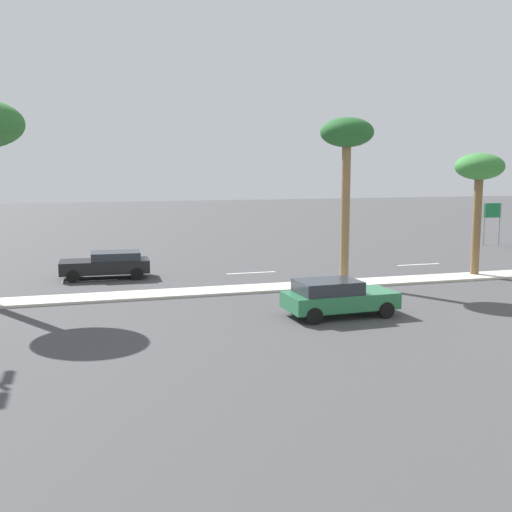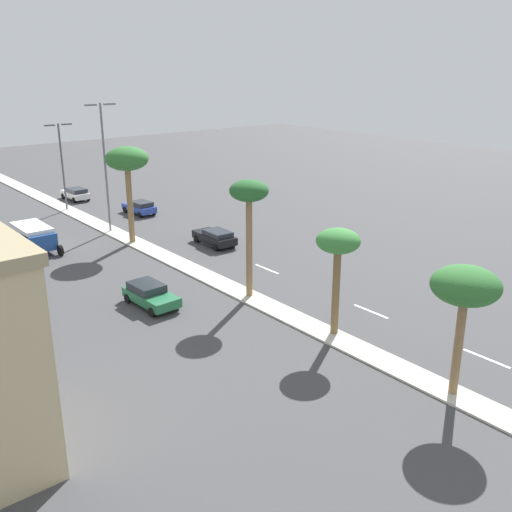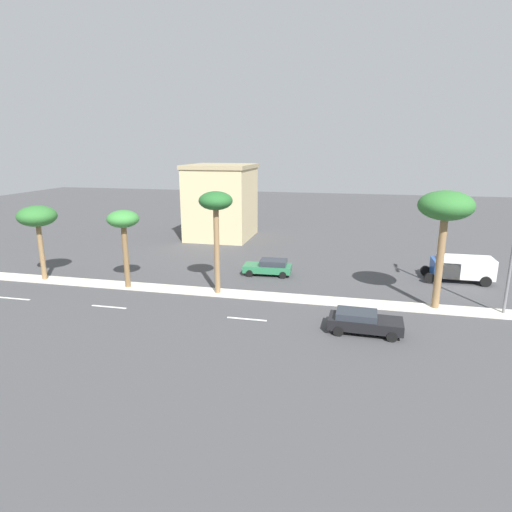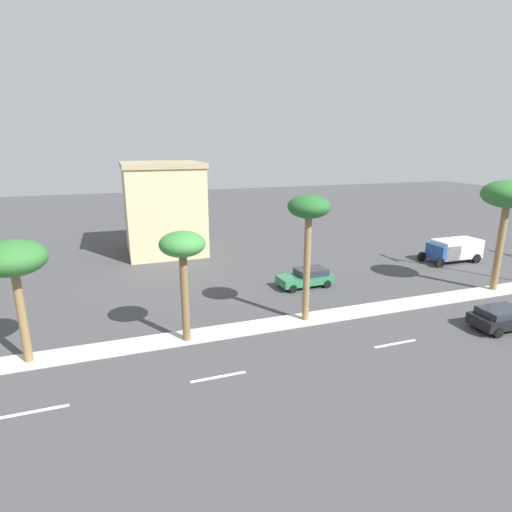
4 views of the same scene
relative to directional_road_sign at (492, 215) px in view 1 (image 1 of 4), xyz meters
The scene contains 9 objects.
ground_plane 27.02m from the directional_road_sign, 115.95° to the left, with size 160.00×160.00×0.00m, color #424244.
lane_stripe_trailing 12.79m from the directional_road_sign, 124.30° to the left, with size 0.20×2.80×0.01m, color silver.
lane_stripe_far 22.20m from the directional_road_sign, 108.74° to the left, with size 0.20×2.80×0.01m, color silver.
lane_stripe_mid 30.51m from the directional_road_sign, 103.48° to the left, with size 0.20×2.80×0.01m, color silver.
directional_road_sign is the anchor object (origin of this frame).
palm_tree_front 15.27m from the directional_road_sign, 139.92° to the left, with size 2.55×2.55×6.44m.
palm_tree_leading 21.47m from the directional_road_sign, 123.91° to the left, with size 2.60×2.60×8.09m.
sedan_black_far 29.43m from the directional_road_sign, 102.90° to the left, with size 2.18×4.64×1.40m.
sedan_green_trailing 27.08m from the directional_road_sign, 130.96° to the left, with size 2.24×4.44×1.45m.
Camera 1 is at (-27.99, 39.53, 5.82)m, focal length 43.54 mm.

